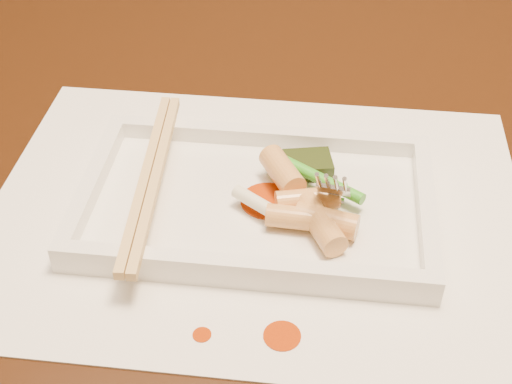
# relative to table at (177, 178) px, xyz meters

# --- Properties ---
(table) EXTENTS (1.40, 0.90, 0.75)m
(table) POSITION_rel_table_xyz_m (0.00, 0.00, 0.00)
(table) COLOR black
(table) RESTS_ON ground
(placemat) EXTENTS (0.40, 0.30, 0.00)m
(placemat) POSITION_rel_table_xyz_m (0.10, -0.15, 0.10)
(placemat) COLOR white
(placemat) RESTS_ON table
(sauce_splatter_a) EXTENTS (0.02, 0.02, 0.00)m
(sauce_splatter_a) POSITION_rel_table_xyz_m (0.13, -0.27, 0.10)
(sauce_splatter_a) COLOR #AB3205
(sauce_splatter_a) RESTS_ON placemat
(sauce_splatter_b) EXTENTS (0.01, 0.01, 0.00)m
(sauce_splatter_b) POSITION_rel_table_xyz_m (0.08, -0.27, 0.10)
(sauce_splatter_b) COLOR #AB3205
(sauce_splatter_b) RESTS_ON placemat
(plate_base) EXTENTS (0.26, 0.16, 0.01)m
(plate_base) POSITION_rel_table_xyz_m (0.10, -0.15, 0.11)
(plate_base) COLOR white
(plate_base) RESTS_ON placemat
(plate_rim_far) EXTENTS (0.26, 0.01, 0.01)m
(plate_rim_far) POSITION_rel_table_xyz_m (0.10, -0.08, 0.12)
(plate_rim_far) COLOR white
(plate_rim_far) RESTS_ON plate_base
(plate_rim_near) EXTENTS (0.26, 0.01, 0.01)m
(plate_rim_near) POSITION_rel_table_xyz_m (0.10, -0.23, 0.12)
(plate_rim_near) COLOR white
(plate_rim_near) RESTS_ON plate_base
(plate_rim_left) EXTENTS (0.01, 0.14, 0.01)m
(plate_rim_left) POSITION_rel_table_xyz_m (-0.03, -0.15, 0.12)
(plate_rim_left) COLOR white
(plate_rim_left) RESTS_ON plate_base
(plate_rim_right) EXTENTS (0.01, 0.14, 0.01)m
(plate_rim_right) POSITION_rel_table_xyz_m (0.22, -0.15, 0.12)
(plate_rim_right) COLOR white
(plate_rim_right) RESTS_ON plate_base
(veg_piece) EXTENTS (0.04, 0.04, 0.01)m
(veg_piece) POSITION_rel_table_xyz_m (0.13, -0.11, 0.12)
(veg_piece) COLOR black
(veg_piece) RESTS_ON plate_base
(scallion_white) EXTENTS (0.04, 0.03, 0.01)m
(scallion_white) POSITION_rel_table_xyz_m (0.10, -0.17, 0.12)
(scallion_white) COLOR #EAEACC
(scallion_white) RESTS_ON plate_base
(scallion_green) EXTENTS (0.08, 0.05, 0.01)m
(scallion_green) POSITION_rel_table_xyz_m (0.14, -0.13, 0.12)
(scallion_green) COLOR #288F17
(scallion_green) RESTS_ON plate_base
(chopstick_a) EXTENTS (0.02, 0.20, 0.01)m
(chopstick_a) POSITION_rel_table_xyz_m (0.02, -0.15, 0.13)
(chopstick_a) COLOR tan
(chopstick_a) RESTS_ON plate_rim_near
(chopstick_b) EXTENTS (0.02, 0.20, 0.01)m
(chopstick_b) POSITION_rel_table_xyz_m (0.02, -0.15, 0.13)
(chopstick_b) COLOR tan
(chopstick_b) RESTS_ON plate_rim_near
(fork) EXTENTS (0.09, 0.10, 0.14)m
(fork) POSITION_rel_table_xyz_m (0.17, -0.13, 0.18)
(fork) COLOR silver
(fork) RESTS_ON plate_base
(sauce_blob_0) EXTENTS (0.04, 0.04, 0.00)m
(sauce_blob_0) POSITION_rel_table_xyz_m (0.11, -0.15, 0.11)
(sauce_blob_0) COLOR #AB3205
(sauce_blob_0) RESTS_ON plate_base
(rice_cake_0) EXTENTS (0.04, 0.05, 0.02)m
(rice_cake_0) POSITION_rel_table_xyz_m (0.15, -0.18, 0.12)
(rice_cake_0) COLOR #E0B468
(rice_cake_0) RESTS_ON plate_base
(rice_cake_1) EXTENTS (0.05, 0.03, 0.02)m
(rice_cake_1) POSITION_rel_table_xyz_m (0.14, -0.16, 0.12)
(rice_cake_1) COLOR #E0B468
(rice_cake_1) RESTS_ON plate_base
(rice_cake_2) EXTENTS (0.04, 0.05, 0.02)m
(rice_cake_2) POSITION_rel_table_xyz_m (0.12, -0.13, 0.13)
(rice_cake_2) COLOR #E0B468
(rice_cake_2) RESTS_ON plate_base
(rice_cake_3) EXTENTS (0.05, 0.03, 0.02)m
(rice_cake_3) POSITION_rel_table_xyz_m (0.15, -0.18, 0.12)
(rice_cake_3) COLOR #E0B468
(rice_cake_3) RESTS_ON plate_base
(rice_cake_4) EXTENTS (0.05, 0.02, 0.02)m
(rice_cake_4) POSITION_rel_table_xyz_m (0.13, -0.18, 0.12)
(rice_cake_4) COLOR #E0B468
(rice_cake_4) RESTS_ON plate_base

